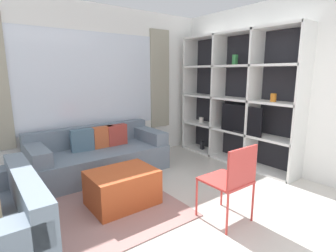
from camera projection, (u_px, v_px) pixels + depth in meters
The scene contains 7 objects.
wall_back at pixel (90, 86), 4.43m from camera, with size 5.72×0.11×2.70m.
wall_right at pixel (255, 87), 4.51m from camera, with size 0.07×4.43×2.70m, color white.
area_rug at pixel (83, 207), 3.15m from camera, with size 2.02×2.03×0.01m, color gray.
shelving_unit at pixel (237, 100), 4.62m from camera, with size 0.39×2.38×2.27m.
couch_main at pixel (99, 156), 4.19m from camera, with size 2.06×0.93×0.74m.
ottoman at pixel (122, 188), 3.18m from camera, with size 0.78×0.58×0.43m.
folding_chair at pixel (232, 177), 2.74m from camera, with size 0.44×0.46×0.86m.
Camera 1 is at (-1.66, -1.10, 1.59)m, focal length 28.00 mm.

